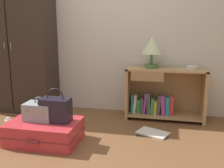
{
  "coord_description": "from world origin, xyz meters",
  "views": [
    {
      "loc": [
        0.89,
        -2.2,
        1.23
      ],
      "look_at": [
        0.26,
        0.78,
        0.55
      ],
      "focal_mm": 41.75,
      "sensor_mm": 36.0,
      "label": 1
    }
  ],
  "objects_px": {
    "handbag": "(56,109)",
    "wardrobe": "(17,44)",
    "bowl": "(192,67)",
    "open_book_on_floor": "(153,133)",
    "bookshelf": "(162,95)",
    "train_case": "(39,111)",
    "suitcase_large": "(45,131)",
    "bottle": "(8,127)",
    "table_lamp": "(152,47)"
  },
  "relations": [
    {
      "from": "suitcase_large",
      "to": "train_case",
      "type": "xyz_separation_m",
      "value": [
        -0.07,
        0.04,
        0.21
      ]
    },
    {
      "from": "table_lamp",
      "to": "open_book_on_floor",
      "type": "relative_size",
      "value": 1.01
    },
    {
      "from": "bowl",
      "to": "train_case",
      "type": "bearing_deg",
      "value": -148.58
    },
    {
      "from": "bookshelf",
      "to": "train_case",
      "type": "height_order",
      "value": "bookshelf"
    },
    {
      "from": "wardrobe",
      "to": "bowl",
      "type": "relative_size",
      "value": 13.58
    },
    {
      "from": "wardrobe",
      "to": "suitcase_large",
      "type": "distance_m",
      "value": 1.56
    },
    {
      "from": "suitcase_large",
      "to": "bottle",
      "type": "bearing_deg",
      "value": 171.92
    },
    {
      "from": "bowl",
      "to": "bookshelf",
      "type": "bearing_deg",
      "value": -177.54
    },
    {
      "from": "bookshelf",
      "to": "table_lamp",
      "type": "xyz_separation_m",
      "value": [
        -0.16,
        0.0,
        0.63
      ]
    },
    {
      "from": "wardrobe",
      "to": "bottle",
      "type": "height_order",
      "value": "wardrobe"
    },
    {
      "from": "bottle",
      "to": "open_book_on_floor",
      "type": "bearing_deg",
      "value": 13.32
    },
    {
      "from": "bottle",
      "to": "open_book_on_floor",
      "type": "height_order",
      "value": "bottle"
    },
    {
      "from": "bookshelf",
      "to": "table_lamp",
      "type": "height_order",
      "value": "table_lamp"
    },
    {
      "from": "wardrobe",
      "to": "bowl",
      "type": "bearing_deg",
      "value": 1.38
    },
    {
      "from": "wardrobe",
      "to": "table_lamp",
      "type": "distance_m",
      "value": 1.92
    },
    {
      "from": "table_lamp",
      "to": "train_case",
      "type": "bearing_deg",
      "value": -138.61
    },
    {
      "from": "suitcase_large",
      "to": "train_case",
      "type": "bearing_deg",
      "value": 150.19
    },
    {
      "from": "suitcase_large",
      "to": "handbag",
      "type": "height_order",
      "value": "handbag"
    },
    {
      "from": "bowl",
      "to": "bottle",
      "type": "height_order",
      "value": "bowl"
    },
    {
      "from": "bowl",
      "to": "open_book_on_floor",
      "type": "bearing_deg",
      "value": -126.86
    },
    {
      "from": "bookshelf",
      "to": "handbag",
      "type": "bearing_deg",
      "value": -137.64
    },
    {
      "from": "handbag",
      "to": "suitcase_large",
      "type": "bearing_deg",
      "value": -164.9
    },
    {
      "from": "bowl",
      "to": "handbag",
      "type": "height_order",
      "value": "bowl"
    },
    {
      "from": "handbag",
      "to": "wardrobe",
      "type": "bearing_deg",
      "value": 136.01
    },
    {
      "from": "handbag",
      "to": "bottle",
      "type": "distance_m",
      "value": 0.67
    },
    {
      "from": "bowl",
      "to": "table_lamp",
      "type": "bearing_deg",
      "value": -178.54
    },
    {
      "from": "train_case",
      "to": "bottle",
      "type": "bearing_deg",
      "value": 175.74
    },
    {
      "from": "train_case",
      "to": "open_book_on_floor",
      "type": "relative_size",
      "value": 0.76
    },
    {
      "from": "wardrobe",
      "to": "bookshelf",
      "type": "xyz_separation_m",
      "value": [
        2.07,
        0.04,
        -0.64
      ]
    },
    {
      "from": "suitcase_large",
      "to": "bottle",
      "type": "height_order",
      "value": "suitcase_large"
    },
    {
      "from": "bookshelf",
      "to": "handbag",
      "type": "relative_size",
      "value": 2.83
    },
    {
      "from": "table_lamp",
      "to": "handbag",
      "type": "distance_m",
      "value": 1.49
    },
    {
      "from": "suitcase_large",
      "to": "bottle",
      "type": "relative_size",
      "value": 3.58
    },
    {
      "from": "bookshelf",
      "to": "train_case",
      "type": "distance_m",
      "value": 1.62
    },
    {
      "from": "suitcase_large",
      "to": "handbag",
      "type": "xyz_separation_m",
      "value": [
        0.13,
        0.03,
        0.25
      ]
    },
    {
      "from": "table_lamp",
      "to": "handbag",
      "type": "bearing_deg",
      "value": -133.17
    },
    {
      "from": "suitcase_large",
      "to": "bottle",
      "type": "distance_m",
      "value": 0.49
    },
    {
      "from": "table_lamp",
      "to": "handbag",
      "type": "relative_size",
      "value": 1.13
    },
    {
      "from": "bowl",
      "to": "bottle",
      "type": "xyz_separation_m",
      "value": [
        -2.06,
        -0.97,
        -0.61
      ]
    },
    {
      "from": "bowl",
      "to": "suitcase_large",
      "type": "bearing_deg",
      "value": -146.58
    },
    {
      "from": "train_case",
      "to": "open_book_on_floor",
      "type": "height_order",
      "value": "train_case"
    },
    {
      "from": "bowl",
      "to": "suitcase_large",
      "type": "xyz_separation_m",
      "value": [
        -1.58,
        -1.04,
        -0.59
      ]
    },
    {
      "from": "bowl",
      "to": "suitcase_large",
      "type": "height_order",
      "value": "bowl"
    },
    {
      "from": "wardrobe",
      "to": "train_case",
      "type": "bearing_deg",
      "value": -50.08
    },
    {
      "from": "bowl",
      "to": "open_book_on_floor",
      "type": "distance_m",
      "value": 1.02
    },
    {
      "from": "bottle",
      "to": "handbag",
      "type": "bearing_deg",
      "value": -3.23
    },
    {
      "from": "train_case",
      "to": "handbag",
      "type": "height_order",
      "value": "handbag"
    },
    {
      "from": "suitcase_large",
      "to": "bookshelf",
      "type": "bearing_deg",
      "value": 40.19
    },
    {
      "from": "bowl",
      "to": "wardrobe",
      "type": "bearing_deg",
      "value": -178.62
    },
    {
      "from": "bookshelf",
      "to": "bowl",
      "type": "distance_m",
      "value": 0.53
    }
  ]
}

